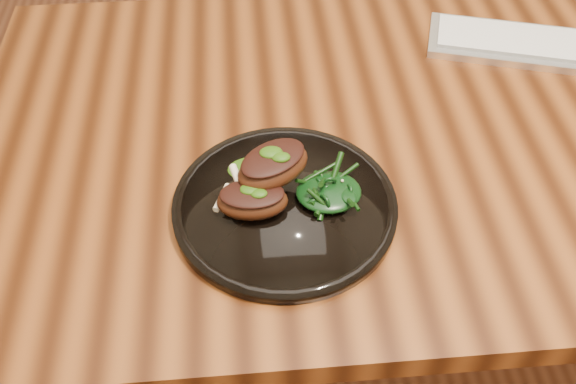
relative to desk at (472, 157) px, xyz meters
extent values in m
plane|color=#562A18|center=(0.00, 0.00, -0.67)|extent=(4.00, 4.00, 0.00)
cube|color=#351506|center=(0.00, 0.00, 0.06)|extent=(1.60, 0.80, 0.04)
cylinder|color=#3D210D|center=(-0.74, 0.34, -0.31)|extent=(0.06, 0.06, 0.71)
cylinder|color=black|center=(-0.33, -0.16, 0.09)|extent=(0.30, 0.30, 0.02)
torus|color=black|center=(-0.33, -0.16, 0.09)|extent=(0.30, 0.30, 0.02)
cylinder|color=black|center=(-0.33, -0.16, 0.10)|extent=(0.20, 0.20, 0.00)
ellipsoid|color=#411C0C|center=(-0.37, -0.17, 0.12)|extent=(0.10, 0.06, 0.04)
ellipsoid|color=black|center=(-0.37, -0.17, 0.13)|extent=(0.09, 0.06, 0.01)
cylinder|color=beige|center=(-0.41, -0.16, 0.11)|extent=(0.03, 0.05, 0.01)
ellipsoid|color=#193E06|center=(-0.37, -0.17, 0.14)|extent=(0.03, 0.02, 0.01)
ellipsoid|color=#411C0C|center=(-0.34, -0.13, 0.14)|extent=(0.13, 0.12, 0.04)
ellipsoid|color=black|center=(-0.34, -0.13, 0.15)|extent=(0.11, 0.10, 0.01)
cylinder|color=beige|center=(-0.39, -0.15, 0.13)|extent=(0.02, 0.05, 0.01)
ellipsoid|color=#193E06|center=(-0.34, -0.13, 0.16)|extent=(0.03, 0.02, 0.01)
ellipsoid|color=#193E06|center=(-0.37, -0.10, 0.10)|extent=(0.08, 0.05, 0.00)
ellipsoid|color=black|center=(-0.27, -0.16, 0.11)|extent=(0.09, 0.08, 0.02)
cube|color=silver|center=(0.17, 0.17, 0.09)|extent=(0.44, 0.24, 0.01)
cube|color=white|center=(0.17, 0.17, 0.10)|extent=(0.40, 0.21, 0.01)
camera|label=1|loc=(-0.37, -0.74, 0.74)|focal=40.00mm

